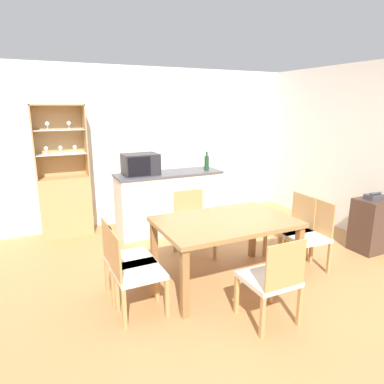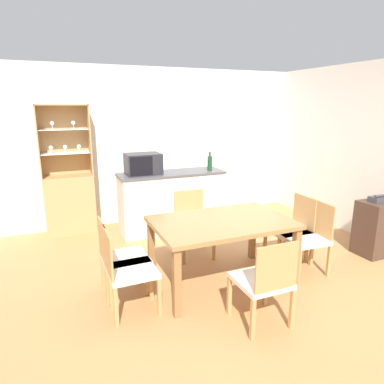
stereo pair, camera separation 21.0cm
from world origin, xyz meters
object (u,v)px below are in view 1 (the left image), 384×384
object	(u,v)px
display_cabinet	(65,197)
wine_bottle	(207,163)
side_cabinet	(374,225)
telephone	(373,196)
dining_chair_side_left_near	(134,271)
dining_chair_side_left_far	(126,259)
dining_chair_side_right_far	(292,228)
dining_chair_side_right_near	(308,235)
microwave	(140,164)
dining_chair_head_near	(272,279)
dining_table	(225,227)
dining_chair_head_far	(193,224)

from	to	relation	value
display_cabinet	wine_bottle	xyz separation A→B (m)	(2.11, -0.60, 0.46)
side_cabinet	telephone	distance (m)	0.41
dining_chair_side_left_near	wine_bottle	distance (m)	2.64
dining_chair_side_left_near	display_cabinet	bearing A→B (deg)	-172.66
dining_chair_side_left_far	side_cabinet	world-z (taller)	dining_chair_side_left_far
dining_chair_side_left_far	dining_chair_side_right_far	bearing A→B (deg)	88.21
dining_chair_side_left_near	telephone	xyz separation A→B (m)	(3.30, 0.05, 0.34)
dining_chair_side_left_near	side_cabinet	size ratio (longest dim) A/B	1.16
dining_chair_side_right_near	wine_bottle	size ratio (longest dim) A/B	2.79
dining_chair_side_right_far	dining_chair_side_left_near	xyz separation A→B (m)	(-2.15, -0.29, 0.00)
microwave	dining_chair_head_near	bearing A→B (deg)	-82.04
dining_table	dining_chair_head_near	world-z (taller)	dining_chair_head_near
dining_table	dining_chair_side_left_far	bearing A→B (deg)	172.41
dining_chair_side_left_near	dining_chair_head_far	distance (m)	1.45
dining_chair_side_left_far	dining_chair_side_left_near	distance (m)	0.29
side_cabinet	dining_chair_side_left_far	bearing A→B (deg)	175.74
dining_chair_side_right_far	dining_chair_side_right_near	world-z (taller)	same
dining_chair_side_right_far	telephone	distance (m)	1.22
dining_chair_side_right_far	dining_chair_side_right_near	distance (m)	0.29
dining_chair_head_far	wine_bottle	world-z (taller)	wine_bottle
dining_chair_side_left_near	side_cabinet	distance (m)	3.38
dining_chair_side_left_far	microwave	xyz separation A→B (m)	(0.70, 1.71, 0.66)
dining_chair_head_far	microwave	world-z (taller)	microwave
dining_chair_side_left_near	dining_chair_head_near	bearing A→B (deg)	57.01
wine_bottle	microwave	bearing A→B (deg)	173.35
dining_chair_head_near	dining_chair_side_right_far	size ratio (longest dim) A/B	1.00
wine_bottle	dining_table	bearing A→B (deg)	-111.37
display_cabinet	side_cabinet	distance (m)	4.47
microwave	dining_chair_side_right_near	bearing A→B (deg)	-54.01
dining_chair_side_right_far	microwave	xyz separation A→B (m)	(-1.45, 1.71, 0.66)
dining_chair_head_far	dining_chair_side_left_near	bearing A→B (deg)	46.02
dining_chair_head_near	dining_chair_head_far	distance (m)	1.65
dining_chair_side_left_near	side_cabinet	xyz separation A→B (m)	(3.38, 0.04, -0.07)
dining_chair_side_right_near	wine_bottle	bearing A→B (deg)	16.39
dining_table	dining_chair_side_left_near	world-z (taller)	dining_chair_side_left_near
display_cabinet	telephone	distance (m)	4.39
dining_chair_side_right_near	dining_chair_side_left_near	xyz separation A→B (m)	(-2.15, 0.00, 0.00)
display_cabinet	dining_chair_side_left_near	distance (m)	2.51
dining_chair_side_left_far	dining_chair_head_near	size ratio (longest dim) A/B	1.00
display_cabinet	dining_chair_head_near	distance (m)	3.47
microwave	dining_chair_head_far	bearing A→B (deg)	-69.83
dining_chair_head_far	dining_chair_head_near	bearing A→B (deg)	94.02
dining_chair_side_right_near	side_cabinet	xyz separation A→B (m)	(1.23, 0.04, -0.07)
dining_table	wine_bottle	distance (m)	1.90
dining_chair_side_right_near	display_cabinet	bearing A→B (deg)	49.66
side_cabinet	telephone	world-z (taller)	telephone
dining_chair_side_right_near	microwave	world-z (taller)	microwave
side_cabinet	dining_chair_side_left_near	bearing A→B (deg)	-179.37
dining_chair_side_right_far	dining_chair_side_left_near	size ratio (longest dim) A/B	1.00
dining_chair_head_far	wine_bottle	xyz separation A→B (m)	(0.67, 0.90, 0.63)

